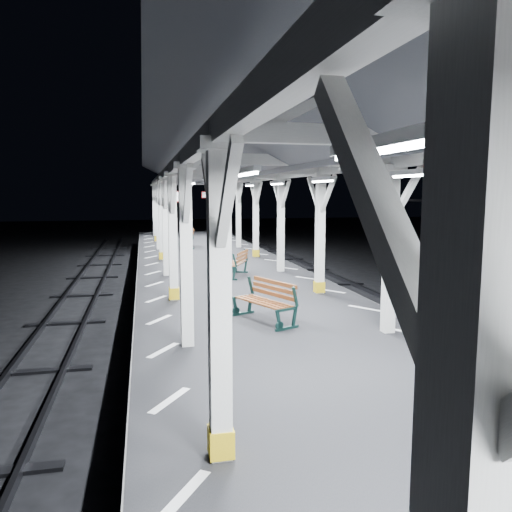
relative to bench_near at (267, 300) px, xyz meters
name	(u,v)px	position (x,y,z in m)	size (l,w,h in m)	color
ground	(267,356)	(0.15, 0.62, -1.47)	(120.00, 120.00, 0.00)	black
platform	(267,335)	(0.15, 0.62, -0.97)	(6.00, 50.00, 1.00)	black
hazard_stripes_left	(159,320)	(-2.30, 0.62, -0.47)	(1.00, 48.00, 0.01)	silver
hazard_stripes_right	(365,308)	(2.60, 0.62, -0.47)	(1.00, 48.00, 0.01)	silver
track_left	(38,369)	(-4.85, 0.62, -1.39)	(2.20, 60.00, 0.16)	#2D2D33
track_right	(456,339)	(5.15, 0.62, -1.39)	(2.20, 60.00, 0.16)	#2D2D33
canopy	(268,158)	(0.15, 0.61, 3.09)	(5.40, 49.00, 4.65)	silver
bench_near	(267,300)	(0.00, 0.00, 0.00)	(1.19, 1.73, 0.89)	#122F2C
bench_mid	(237,263)	(0.44, 5.89, -0.01)	(1.19, 1.69, 0.86)	#122F2C
bench_far	(188,237)	(-0.36, 15.28, 0.06)	(0.74, 1.86, 1.00)	#122F2C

